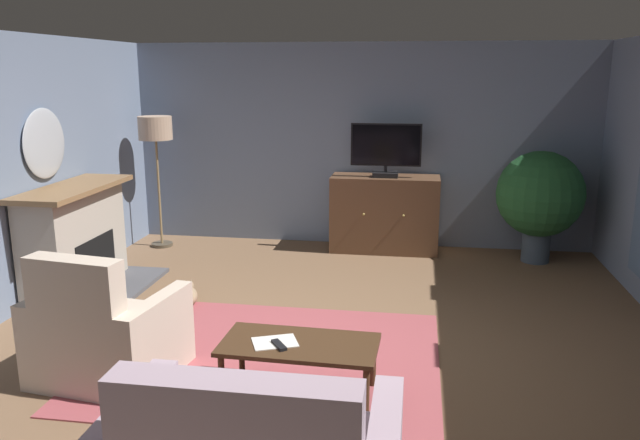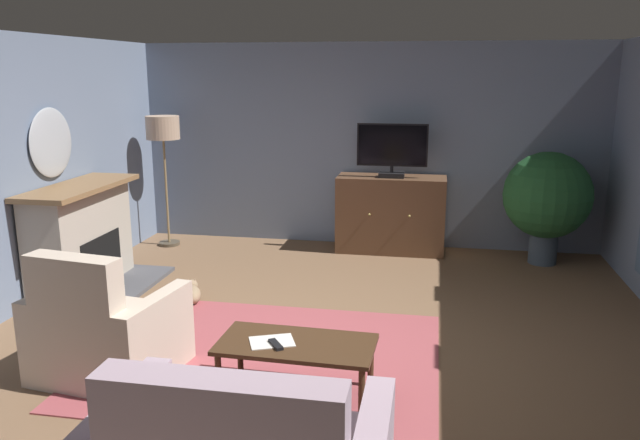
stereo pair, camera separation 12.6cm
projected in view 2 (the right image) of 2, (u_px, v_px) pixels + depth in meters
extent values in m
cube|color=brown|center=(316.00, 361.00, 4.98)|extent=(6.46, 7.52, 0.04)
cube|color=slate|center=(367.00, 146.00, 8.04)|extent=(6.46, 0.10, 2.57)
cube|color=#9E474C|center=(267.00, 358.00, 4.97)|extent=(2.67, 2.18, 0.01)
cube|color=#4C4C51|center=(122.00, 290.00, 6.48)|extent=(0.50, 1.54, 0.04)
cube|color=#ADA393|center=(80.00, 240.00, 6.43)|extent=(0.44, 1.34, 1.06)
cube|color=black|center=(98.00, 261.00, 6.45)|extent=(0.10, 0.75, 0.52)
cube|color=olive|center=(79.00, 187.00, 6.30)|extent=(0.56, 1.50, 0.05)
ellipsoid|color=#B2B7BF|center=(51.00, 143.00, 6.24)|extent=(0.06, 0.71, 0.69)
cube|color=#402A1C|center=(390.00, 248.00, 7.93)|extent=(1.27, 0.46, 0.06)
cube|color=brown|center=(391.00, 214.00, 7.83)|extent=(1.33, 0.52, 0.95)
sphere|color=tan|center=(369.00, 215.00, 7.60)|extent=(0.03, 0.03, 0.03)
sphere|color=tan|center=(409.00, 216.00, 7.52)|extent=(0.03, 0.03, 0.03)
cube|color=black|center=(392.00, 175.00, 7.67)|extent=(0.31, 0.20, 0.06)
cylinder|color=black|center=(392.00, 169.00, 7.65)|extent=(0.04, 0.04, 0.08)
cube|color=black|center=(392.00, 145.00, 7.58)|extent=(0.85, 0.05, 0.51)
cube|color=black|center=(392.00, 145.00, 7.55)|extent=(0.81, 0.01, 0.47)
cube|color=#422B19|center=(296.00, 344.00, 4.32)|extent=(1.10, 0.58, 0.03)
cylinder|color=#422B19|center=(371.00, 364.00, 4.48)|extent=(0.04, 0.04, 0.37)
cylinder|color=#422B19|center=(240.00, 351.00, 4.68)|extent=(0.04, 0.04, 0.37)
cylinder|color=#422B19|center=(362.00, 394.00, 4.06)|extent=(0.04, 0.04, 0.37)
cylinder|color=#422B19|center=(219.00, 379.00, 4.26)|extent=(0.04, 0.04, 0.37)
cube|color=black|center=(276.00, 345.00, 4.26)|extent=(0.14, 0.17, 0.02)
cube|color=silver|center=(272.00, 342.00, 4.33)|extent=(0.36, 0.32, 0.01)
cube|color=#AD93A3|center=(221.00, 436.00, 2.72)|extent=(1.11, 0.20, 0.54)
cube|color=#C6B29E|center=(111.00, 345.00, 4.71)|extent=(0.80, 0.93, 0.44)
cube|color=#C6B29E|center=(75.00, 296.00, 4.29)|extent=(0.70, 0.28, 0.56)
cube|color=#C6B29E|center=(65.00, 325.00, 4.81)|extent=(0.25, 0.85, 0.64)
cube|color=#C6B29E|center=(157.00, 339.00, 4.56)|extent=(0.25, 0.85, 0.64)
cylinder|color=#3D4C5B|center=(543.00, 248.00, 7.40)|extent=(0.32, 0.32, 0.37)
sphere|color=#235B2D|center=(547.00, 195.00, 7.25)|extent=(1.01, 1.01, 1.01)
ellipsoid|color=#937A5B|center=(193.00, 295.00, 6.16)|extent=(0.28, 0.37, 0.16)
sphere|color=#937A5B|center=(192.00, 285.00, 6.35)|extent=(0.12, 0.12, 0.12)
cone|color=#937A5B|center=(188.00, 280.00, 6.33)|extent=(0.04, 0.04, 0.04)
cone|color=#937A5B|center=(195.00, 280.00, 6.34)|extent=(0.04, 0.04, 0.04)
cylinder|color=#937A5B|center=(189.00, 308.00, 5.90)|extent=(0.12, 0.22, 0.08)
cylinder|color=#4C4233|center=(169.00, 243.00, 8.21)|extent=(0.27, 0.27, 0.04)
cylinder|color=olive|center=(166.00, 193.00, 8.05)|extent=(0.03, 0.03, 1.38)
cylinder|color=tan|center=(163.00, 128.00, 7.86)|extent=(0.42, 0.42, 0.29)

